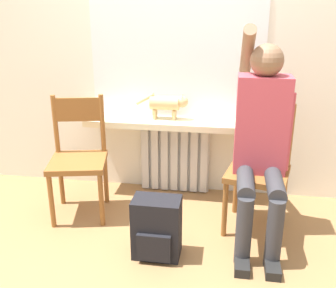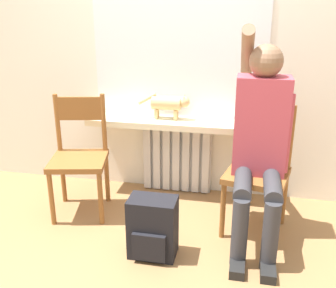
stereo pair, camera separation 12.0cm
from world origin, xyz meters
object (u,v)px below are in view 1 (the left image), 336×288
(chair_right, at_px, (259,167))
(person, at_px, (262,136))
(chair_left, at_px, (78,156))
(cat, at_px, (168,103))
(backpack, at_px, (157,228))

(chair_right, distance_m, person, 0.28)
(chair_left, xyz_separation_m, cat, (0.60, 0.42, 0.32))
(backpack, bearing_deg, chair_left, 145.40)
(chair_left, relative_size, chair_right, 1.00)
(person, distance_m, backpack, 0.89)
(cat, bearing_deg, person, -37.21)
(chair_left, distance_m, chair_right, 1.31)
(chair_left, bearing_deg, backpack, -46.99)
(person, height_order, cat, person)
(chair_left, xyz_separation_m, chair_right, (1.31, -0.00, 0.00))
(cat, bearing_deg, chair_left, -144.75)
(chair_right, distance_m, backpack, 0.83)
(chair_left, height_order, chair_right, same)
(chair_right, distance_m, cat, 0.88)
(chair_left, height_order, person, person)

